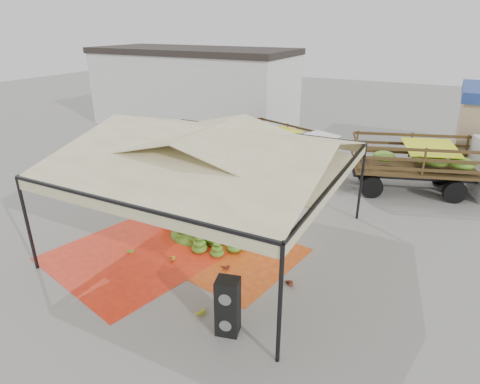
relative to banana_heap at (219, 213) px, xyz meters
The scene contains 17 objects.
ground 1.19m from the banana_heap, 67.72° to the right, with size 90.00×90.00×0.00m, color slate.
canopy_tent 2.96m from the banana_heap, 67.72° to the right, with size 8.10×8.10×4.00m.
building_white 16.32m from the banana_heap, 126.40° to the left, with size 14.30×6.30×5.40m.
tarp_left 3.53m from the banana_heap, 114.93° to the right, with size 4.65×4.42×0.01m, color red.
tarp_right 2.26m from the banana_heap, 46.00° to the right, with size 3.63×3.81×0.01m, color #D05A13.
banana_heap is the anchor object (origin of this frame).
hand_yellow_a 4.89m from the banana_heap, 66.28° to the right, with size 0.50×0.41×0.23m, color gold.
hand_yellow_b 2.80m from the banana_heap, 94.31° to the right, with size 0.41×0.34×0.19m, color #B39023.
hand_red_a 2.79m from the banana_heap, 56.21° to the right, with size 0.39×0.32×0.18m, color #581714.
hand_red_b 4.26m from the banana_heap, 32.83° to the right, with size 0.49×0.40×0.22m, color #5C1C15.
hand_green 3.44m from the banana_heap, 120.44° to the right, with size 0.39×0.32×0.18m, color #3D801A.
hanging_bunches 2.34m from the banana_heap, 49.65° to the right, with size 3.24×0.24×0.20m.
speaker_stack 5.55m from the banana_heap, 57.56° to the right, with size 0.65×0.59×1.51m.
banana_leaves 1.25m from the banana_heap, 168.53° to the right, with size 0.96×1.36×3.70m, color #37721E, non-canonical shape.
vendor 4.09m from the banana_heap, 90.26° to the left, with size 0.59×0.39×1.61m, color gray.
truck_left 7.59m from the banana_heap, 91.98° to the left, with size 6.09×3.95×1.98m.
truck_right 10.20m from the banana_heap, 46.00° to the left, with size 7.42×4.46×2.41m.
Camera 1 is at (6.39, -10.42, 6.99)m, focal length 30.00 mm.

